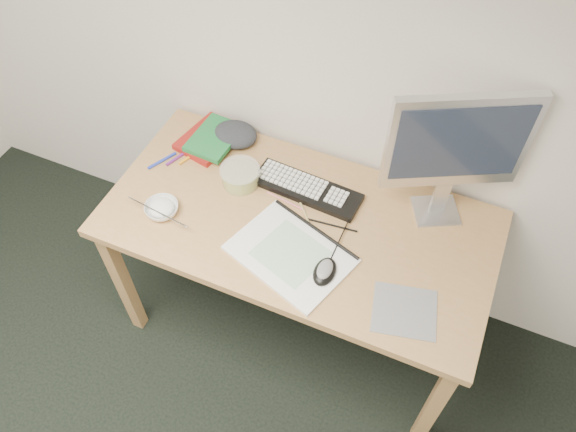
{
  "coord_description": "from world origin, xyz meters",
  "views": [
    {
      "loc": [
        0.62,
        0.3,
        2.34
      ],
      "look_at": [
        0.15,
        1.38,
        0.83
      ],
      "focal_mm": 35.0,
      "sensor_mm": 36.0,
      "label": 1
    }
  ],
  "objects_px": {
    "keyboard": "(307,189)",
    "rice_bowl": "(162,209)",
    "desk": "(298,234)",
    "monitor": "(457,146)",
    "sketchpad": "(290,254)"
  },
  "relations": [
    {
      "from": "rice_bowl",
      "to": "monitor",
      "type": "bearing_deg",
      "value": 23.68
    },
    {
      "from": "keyboard",
      "to": "rice_bowl",
      "type": "relative_size",
      "value": 3.34
    },
    {
      "from": "desk",
      "to": "sketchpad",
      "type": "bearing_deg",
      "value": -77.56
    },
    {
      "from": "sketchpad",
      "to": "monitor",
      "type": "height_order",
      "value": "monitor"
    },
    {
      "from": "rice_bowl",
      "to": "desk",
      "type": "bearing_deg",
      "value": 18.9
    },
    {
      "from": "keyboard",
      "to": "monitor",
      "type": "height_order",
      "value": "monitor"
    },
    {
      "from": "sketchpad",
      "to": "monitor",
      "type": "bearing_deg",
      "value": 61.96
    },
    {
      "from": "desk",
      "to": "rice_bowl",
      "type": "distance_m",
      "value": 0.5
    },
    {
      "from": "monitor",
      "to": "rice_bowl",
      "type": "distance_m",
      "value": 1.04
    },
    {
      "from": "monitor",
      "to": "sketchpad",
      "type": "bearing_deg",
      "value": -163.81
    },
    {
      "from": "desk",
      "to": "sketchpad",
      "type": "distance_m",
      "value": 0.17
    },
    {
      "from": "desk",
      "to": "rice_bowl",
      "type": "height_order",
      "value": "rice_bowl"
    },
    {
      "from": "desk",
      "to": "keyboard",
      "type": "xyz_separation_m",
      "value": [
        -0.02,
        0.14,
        0.09
      ]
    },
    {
      "from": "keyboard",
      "to": "monitor",
      "type": "relative_size",
      "value": 0.76
    },
    {
      "from": "desk",
      "to": "rice_bowl",
      "type": "relative_size",
      "value": 11.46
    }
  ]
}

